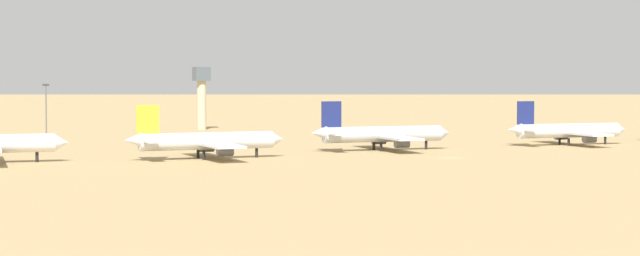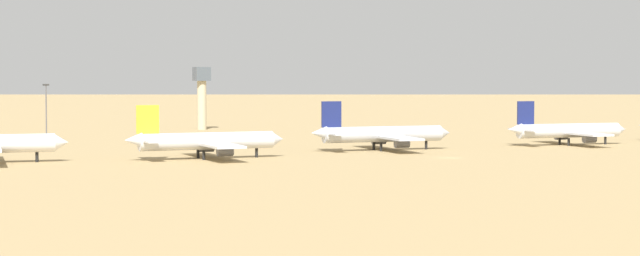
# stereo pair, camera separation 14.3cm
# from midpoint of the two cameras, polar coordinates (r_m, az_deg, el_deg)

# --- Properties ---
(ground) EXTENTS (4000.00, 4000.00, 0.00)m
(ground) POSITION_cam_midpoint_polar(r_m,az_deg,el_deg) (259.82, 6.58, -1.54)
(ground) COLOR tan
(ridge_center) EXTENTS (411.66, 407.72, 79.02)m
(ridge_center) POSITION_cam_midpoint_polar(r_m,az_deg,el_deg) (1390.36, -12.45, 3.61)
(ridge_center) COLOR slate
(ridge_center) RESTS_ON ground
(ridge_east) EXTENTS (409.62, 315.67, 131.38)m
(ridge_east) POSITION_cam_midpoint_polar(r_m,az_deg,el_deg) (1391.21, 4.93, 4.75)
(ridge_east) COLOR slate
(ridge_east) RESTS_ON ground
(parked_jet_yellow_3) EXTENTS (37.89, 31.74, 12.54)m
(parked_jet_yellow_3) POSITION_cam_midpoint_polar(r_m,az_deg,el_deg) (255.92, -5.91, -0.68)
(parked_jet_yellow_3) COLOR silver
(parked_jet_yellow_3) RESTS_ON ground
(parked_jet_navy_4) EXTENTS (38.35, 32.31, 12.67)m
(parked_jet_navy_4) POSITION_cam_midpoint_polar(r_m,az_deg,el_deg) (282.71, 3.16, -0.32)
(parked_jet_navy_4) COLOR silver
(parked_jet_navy_4) RESTS_ON ground
(parked_jet_navy_5) EXTENTS (36.81, 31.03, 12.15)m
(parked_jet_navy_5) POSITION_cam_midpoint_polar(r_m,az_deg,el_deg) (310.32, 12.57, -0.13)
(parked_jet_navy_5) COLOR silver
(parked_jet_navy_5) RESTS_ON ground
(control_tower) EXTENTS (5.20, 5.20, 21.76)m
(control_tower) POSITION_cam_midpoint_polar(r_m,az_deg,el_deg) (387.60, -6.11, 1.86)
(control_tower) COLOR #C6B793
(control_tower) RESTS_ON ground
(light_pole_mid) EXTENTS (1.80, 0.50, 16.60)m
(light_pole_mid) POSITION_cam_midpoint_polar(r_m,az_deg,el_deg) (326.15, -13.89, 0.97)
(light_pole_mid) COLOR #59595E
(light_pole_mid) RESTS_ON ground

